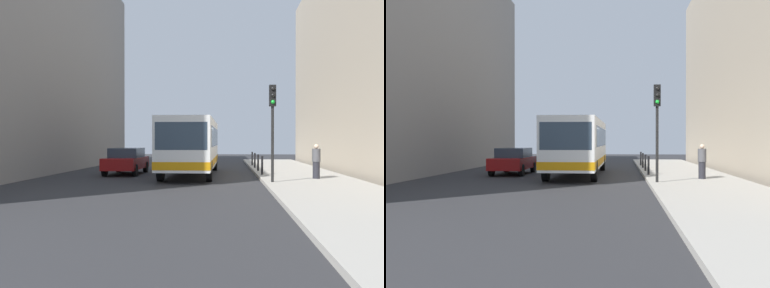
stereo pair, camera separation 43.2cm
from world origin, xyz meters
TOP-DOWN VIEW (x-y plane):
  - ground_plane at (0.00, 0.00)m, footprint 80.00×80.00m
  - sidewalk at (5.40, 0.00)m, footprint 4.40×40.00m
  - building_left at (-11.50, 4.00)m, footprint 7.00×32.00m
  - bus at (-0.28, 2.71)m, footprint 2.63×11.04m
  - car_beside_bus at (-4.02, 3.01)m, footprint 1.90×4.42m
  - traffic_light at (3.55, -2.84)m, footprint 0.28×0.33m
  - bollard_near at (3.45, 1.30)m, footprint 0.11×0.11m
  - bollard_mid at (3.45, 4.20)m, footprint 0.11×0.11m
  - bollard_far at (3.45, 7.10)m, footprint 0.11×0.11m
  - bollard_farthest at (3.45, 10.00)m, footprint 0.11×0.11m
  - pedestrian_near_signal at (5.74, -0.96)m, footprint 0.38×0.38m

SIDE VIEW (x-z plane):
  - ground_plane at x=0.00m, z-range 0.00..0.00m
  - sidewalk at x=5.40m, z-range 0.00..0.15m
  - bollard_near at x=3.45m, z-range 0.15..1.10m
  - bollard_mid at x=3.45m, z-range 0.15..1.10m
  - bollard_far at x=3.45m, z-range 0.15..1.10m
  - bollard_farthest at x=3.45m, z-range 0.15..1.10m
  - car_beside_bus at x=-4.02m, z-range 0.04..1.52m
  - pedestrian_near_signal at x=5.74m, z-range 0.14..1.73m
  - bus at x=-0.28m, z-range 0.23..3.23m
  - traffic_light at x=3.55m, z-range 0.96..5.06m
  - building_left at x=-11.50m, z-range 0.00..14.82m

